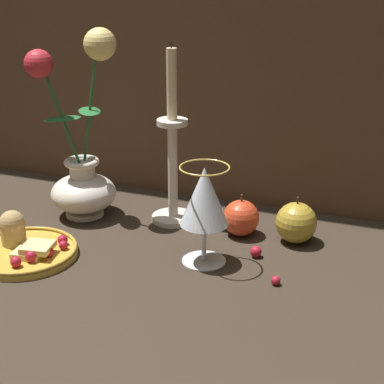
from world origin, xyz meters
TOP-DOWN VIEW (x-y plane):
  - ground_plane at (0.00, 0.00)m, footprint 2.40×2.40m
  - vase at (-0.17, 0.11)m, footprint 0.17×0.13m
  - plate_with_pastries at (-0.18, -0.08)m, footprint 0.18×0.18m
  - wine_glass at (0.12, 0.01)m, footprint 0.08×0.08m
  - candlestick at (0.01, 0.15)m, footprint 0.08×0.08m
  - apple_beside_vase at (0.25, 0.14)m, footprint 0.07×0.07m
  - apple_near_glass at (0.15, 0.13)m, footprint 0.07×0.07m
  - berry_near_plate at (0.20, 0.05)m, footprint 0.02×0.02m
  - berry_front_center at (0.25, -0.03)m, footprint 0.01×0.01m

SIDE VIEW (x-z plane):
  - ground_plane at x=0.00m, z-range 0.00..0.00m
  - berry_front_center at x=0.25m, z-range 0.00..0.01m
  - berry_near_plate at x=0.20m, z-range 0.00..0.02m
  - plate_with_pastries at x=-0.18m, z-range -0.02..0.05m
  - apple_near_glass at x=0.15m, z-range -0.01..0.07m
  - apple_beside_vase at x=0.25m, z-range -0.01..0.08m
  - vase at x=-0.17m, z-range -0.07..0.29m
  - wine_glass at x=0.12m, z-range 0.03..0.19m
  - candlestick at x=0.01m, z-range -0.05..0.29m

